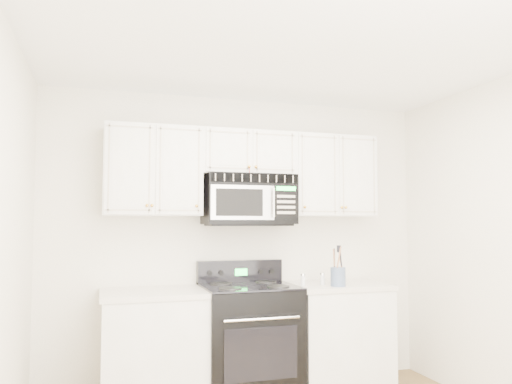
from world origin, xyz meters
name	(u,v)px	position (x,y,z in m)	size (l,w,h in m)	color
room	(323,251)	(0.00, 0.00, 1.30)	(3.51, 3.51, 2.61)	brown
base_cabinet_left	(155,353)	(-0.80, 1.44, 0.43)	(0.86, 0.65, 0.92)	white
base_cabinet_right	(337,339)	(0.80, 1.44, 0.43)	(0.86, 0.65, 0.92)	white
range	(249,339)	(-0.03, 1.42, 0.48)	(0.78, 0.71, 1.12)	black
upper_cabinets	(246,170)	(0.00, 1.58, 1.93)	(2.44, 0.37, 0.75)	white
microwave	(249,199)	(0.01, 1.55, 1.67)	(0.79, 0.44, 0.43)	black
utensil_crock	(338,276)	(0.72, 1.25, 1.01)	(0.13, 0.13, 0.34)	#4B5F85
shaker_salt	(303,280)	(0.45, 1.38, 0.97)	(0.04, 0.04, 0.10)	silver
shaker_pepper	(322,279)	(0.64, 1.38, 0.97)	(0.04, 0.04, 0.10)	silver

